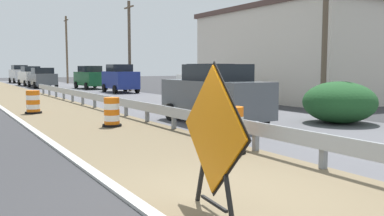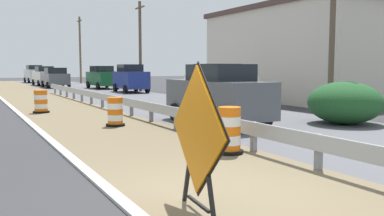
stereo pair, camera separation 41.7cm
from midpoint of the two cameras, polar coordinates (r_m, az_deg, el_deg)
The scene contains 20 objects.
ground_plane at distance 6.35m, azimuth 5.35°, elevation -12.49°, with size 160.00×160.00×0.00m, color #333335.
median_dirt_strip at distance 6.83m, azimuth 11.22°, elevation -11.24°, with size 4.06×120.00×0.01m, color #706047.
curb_near_edge at distance 5.76m, azimuth -5.77°, elevation -14.38°, with size 0.20×120.00×0.11m, color #ADADA8.
guardrail_median at distance 7.69m, azimuth 23.74°, elevation -5.76°, with size 0.18×57.17×0.71m.
warning_sign_diamond at distance 5.55m, azimuth 2.91°, elevation -3.69°, with size 0.23×1.83×2.07m.
traffic_barrel_nearest at distance 9.53m, azimuth 6.42°, elevation -3.38°, with size 0.65×0.65×1.08m.
traffic_barrel_close at distance 14.06m, azimuth -9.72°, elevation -0.72°, with size 0.64×0.64×0.97m.
traffic_barrel_mid at distance 19.00m, azimuth -19.54°, elevation 0.69°, with size 0.70×0.70×0.99m.
car_lead_near_lane at distance 47.86m, azimuth -19.50°, elevation 4.20°, with size 2.08×4.83×2.09m.
car_trailing_near_lane at distance 21.30m, azimuth 4.28°, elevation 3.20°, with size 2.18×4.08×2.15m.
car_lead_far_lane at distance 14.34m, azimuth 4.37°, elevation 1.88°, with size 1.96×4.75×2.08m.
car_mid_far_lane at distance 39.38m, azimuth -11.98°, elevation 4.18°, with size 2.12×4.67×2.11m.
car_trailing_far_lane at distance 57.21m, azimuth -20.77°, elevation 4.42°, with size 2.15×4.55×2.26m.
car_distant_a at distance 33.09m, azimuth -8.10°, elevation 4.06°, with size 2.09×4.08×2.20m.
car_distant_b at distance 42.59m, azimuth -18.07°, elevation 4.02°, with size 2.20×4.74×1.94m.
roadside_shop_near at distance 26.04m, azimuth 15.32°, elevation 7.25°, with size 6.72×11.94×5.57m.
utility_pole_near at distance 18.61m, azimuth 19.49°, elevation 12.22°, with size 0.24×1.80×8.10m.
utility_pole_mid at distance 34.67m, azimuth -6.82°, elevation 8.66°, with size 0.24×1.80×7.35m.
utility_pole_far at distance 52.95m, azimuth -14.96°, elevation 7.88°, with size 0.24×1.80×8.13m.
bush_roadside at distance 15.44m, azimuth 21.09°, elevation 0.68°, with size 2.55×2.55×1.48m, color #1E4C23.
Camera 2 is at (-3.22, -5.09, 1.97)m, focal length 38.65 mm.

